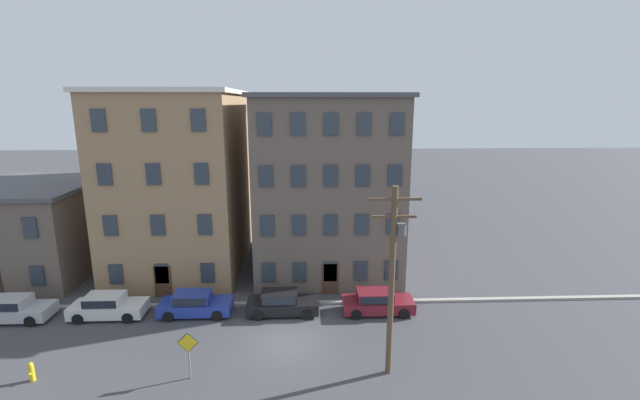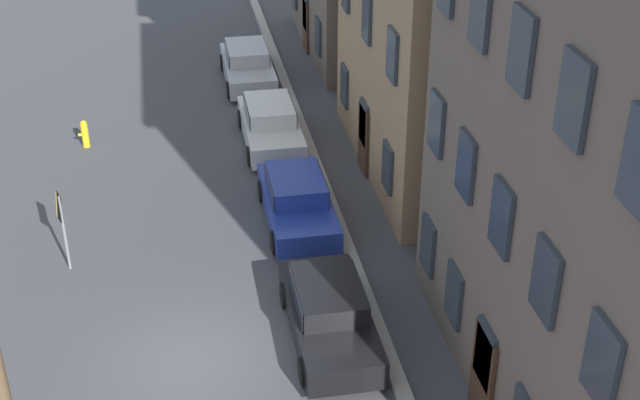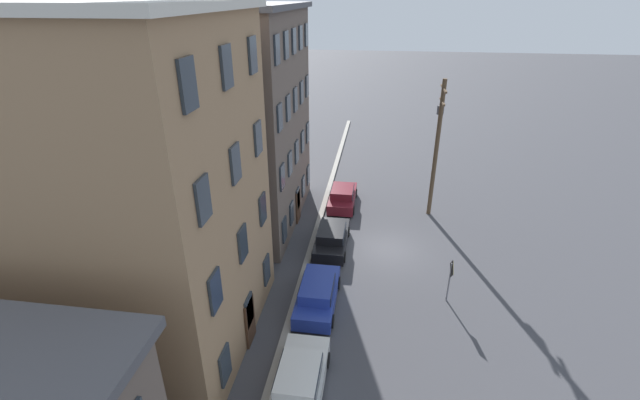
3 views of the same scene
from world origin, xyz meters
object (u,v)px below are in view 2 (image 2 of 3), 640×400
(car_black, at_px, (329,311))
(caution_sign, at_px, (61,217))
(car_white, at_px, (270,123))
(car_silver, at_px, (248,63))
(fire_hydrant, at_px, (85,134))
(car_blue, at_px, (297,199))

(car_black, distance_m, caution_sign, 7.55)
(caution_sign, bearing_deg, car_white, 136.22)
(car_white, height_order, car_black, same)
(car_silver, bearing_deg, car_black, 0.59)
(car_black, xyz_separation_m, fire_hydrant, (-11.45, -6.19, -0.27))
(car_blue, bearing_deg, car_silver, -178.68)
(car_blue, relative_size, fire_hydrant, 4.58)
(car_black, bearing_deg, car_silver, -179.41)
(car_white, bearing_deg, caution_sign, -43.78)
(fire_hydrant, bearing_deg, car_white, 82.50)
(car_white, distance_m, car_black, 10.63)
(car_black, bearing_deg, car_white, -179.99)
(caution_sign, distance_m, fire_hydrant, 7.48)
(car_blue, xyz_separation_m, caution_sign, (1.32, -6.39, 0.85))
(car_white, height_order, car_blue, same)
(caution_sign, height_order, fire_hydrant, caution_sign)
(caution_sign, relative_size, fire_hydrant, 2.50)
(caution_sign, bearing_deg, car_blue, 101.65)
(caution_sign, bearing_deg, car_silver, 153.16)
(car_white, xyz_separation_m, car_blue, (5.26, 0.08, 0.00))
(car_black, height_order, caution_sign, caution_sign)
(car_silver, xyz_separation_m, car_black, (16.19, 0.17, 0.00))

